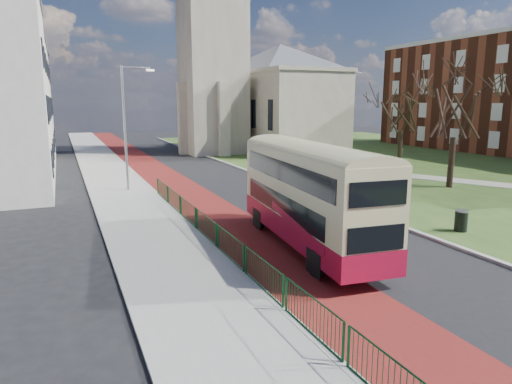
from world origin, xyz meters
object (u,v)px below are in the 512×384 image
bus (309,191)px  winter_tree_far (403,105)px  streetlamp (127,122)px  winter_tree_near (457,97)px  litter_bin (461,221)px

bus → winter_tree_far: 28.15m
streetlamp → winter_tree_near: size_ratio=0.90×
winter_tree_near → winter_tree_far: (5.06, 11.12, -0.60)m
winter_tree_near → litter_bin: bearing=-133.4°
winter_tree_near → streetlamp: bearing=160.1°
winter_tree_far → bus: bearing=-137.6°
winter_tree_near → litter_bin: 12.98m
streetlamp → winter_tree_far: size_ratio=1.00×
streetlamp → winter_tree_far: bearing=8.2°
winter_tree_near → litter_bin: (-8.04, -8.49, -5.64)m
bus → winter_tree_far: winter_tree_far is taller
bus → litter_bin: bearing=-0.2°
bus → streetlamp: bearing=113.5°
bus → winter_tree_far: size_ratio=1.25×
bus → winter_tree_far: bearing=47.9°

